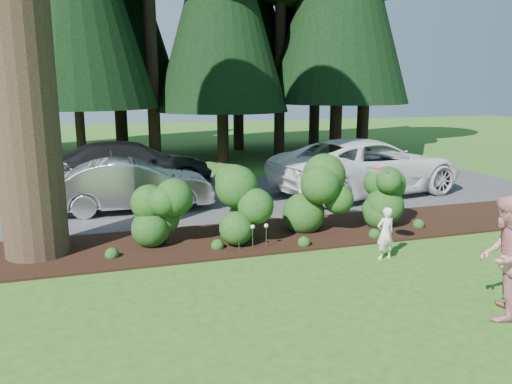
{
  "coord_description": "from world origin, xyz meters",
  "views": [
    {
      "loc": [
        -3.23,
        -7.23,
        3.43
      ],
      "look_at": [
        -0.28,
        2.24,
        1.3
      ],
      "focal_mm": 35.0,
      "sensor_mm": 36.0,
      "label": 1
    }
  ],
  "objects_px": {
    "child": "(385,233)",
    "adult": "(504,257)",
    "car_dark_suv": "(131,165)",
    "frisbee": "(377,170)",
    "car_silver_wagon": "(133,185)",
    "car_white_suv": "(367,166)"
  },
  "relations": [
    {
      "from": "adult",
      "to": "car_dark_suv",
      "type": "bearing_deg",
      "value": -107.67
    },
    {
      "from": "car_silver_wagon",
      "to": "frisbee",
      "type": "distance_m",
      "value": 7.08
    },
    {
      "from": "car_dark_suv",
      "to": "frisbee",
      "type": "bearing_deg",
      "value": -153.77
    },
    {
      "from": "car_dark_suv",
      "to": "frisbee",
      "type": "relative_size",
      "value": 11.77
    },
    {
      "from": "car_silver_wagon",
      "to": "car_dark_suv",
      "type": "xyz_separation_m",
      "value": [
        0.15,
        3.15,
        0.08
      ]
    },
    {
      "from": "car_silver_wagon",
      "to": "frisbee",
      "type": "bearing_deg",
      "value": -141.71
    },
    {
      "from": "car_silver_wagon",
      "to": "car_dark_suv",
      "type": "height_order",
      "value": "car_dark_suv"
    },
    {
      "from": "car_dark_suv",
      "to": "child",
      "type": "distance_m",
      "value": 9.73
    },
    {
      "from": "car_dark_suv",
      "to": "frisbee",
      "type": "xyz_separation_m",
      "value": [
        4.14,
        -8.67,
        1.01
      ]
    },
    {
      "from": "car_dark_suv",
      "to": "adult",
      "type": "bearing_deg",
      "value": -157.15
    },
    {
      "from": "car_white_suv",
      "to": "frisbee",
      "type": "bearing_deg",
      "value": 141.65
    },
    {
      "from": "car_silver_wagon",
      "to": "car_dark_suv",
      "type": "bearing_deg",
      "value": -2.19
    },
    {
      "from": "car_silver_wagon",
      "to": "car_white_suv",
      "type": "xyz_separation_m",
      "value": [
        7.27,
        0.0,
        0.17
      ]
    },
    {
      "from": "car_silver_wagon",
      "to": "adult",
      "type": "xyz_separation_m",
      "value": [
        4.81,
        -8.3,
        0.2
      ]
    },
    {
      "from": "car_silver_wagon",
      "to": "adult",
      "type": "bearing_deg",
      "value": -149.46
    },
    {
      "from": "child",
      "to": "adult",
      "type": "bearing_deg",
      "value": 90.85
    },
    {
      "from": "car_silver_wagon",
      "to": "adult",
      "type": "relative_size",
      "value": 2.28
    },
    {
      "from": "car_silver_wagon",
      "to": "child",
      "type": "xyz_separation_m",
      "value": [
        4.54,
        -5.53,
        -0.2
      ]
    },
    {
      "from": "car_dark_suv",
      "to": "adult",
      "type": "height_order",
      "value": "adult"
    },
    {
      "from": "child",
      "to": "adult",
      "type": "relative_size",
      "value": 0.57
    },
    {
      "from": "car_silver_wagon",
      "to": "child",
      "type": "distance_m",
      "value": 7.16
    },
    {
      "from": "child",
      "to": "car_white_suv",
      "type": "bearing_deg",
      "value": -120.87
    }
  ]
}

